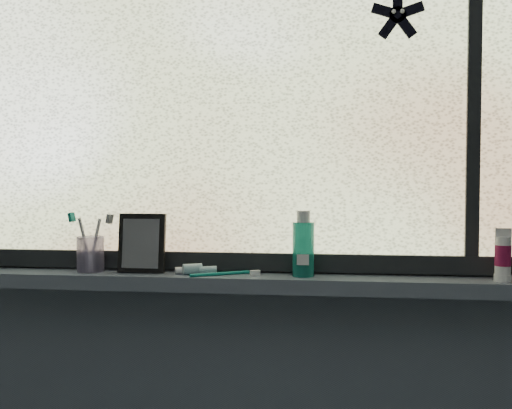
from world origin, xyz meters
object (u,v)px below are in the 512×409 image
object	(u,v)px
toothbrush_cup	(91,254)
mouthwash_bottle	(303,243)
cream_tube	(503,253)
vanity_mirror	(142,243)

from	to	relation	value
toothbrush_cup	mouthwash_bottle	xyz separation A→B (m)	(0.60, -0.01, 0.04)
toothbrush_cup	cream_tube	xyz separation A→B (m)	(1.11, -0.02, 0.02)
vanity_mirror	cream_tube	distance (m)	0.96
mouthwash_bottle	toothbrush_cup	bearing A→B (deg)	179.29
vanity_mirror	toothbrush_cup	size ratio (longest dim) A/B	1.66
toothbrush_cup	vanity_mirror	bearing A→B (deg)	0.81
vanity_mirror	mouthwash_bottle	size ratio (longest dim) A/B	1.13
mouthwash_bottle	cream_tube	xyz separation A→B (m)	(0.51, -0.02, -0.02)
vanity_mirror	mouthwash_bottle	xyz separation A→B (m)	(0.45, -0.01, 0.01)
toothbrush_cup	cream_tube	bearing A→B (deg)	-1.24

